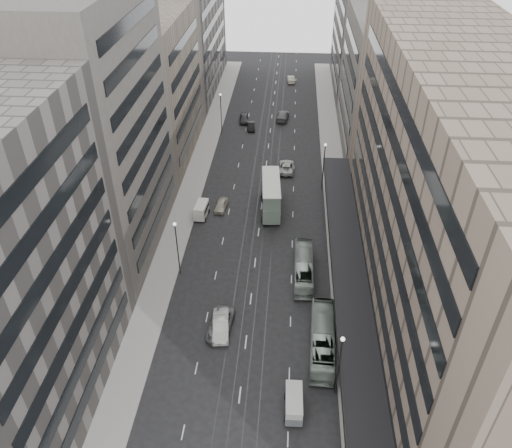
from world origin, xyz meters
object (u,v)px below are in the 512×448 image
(bus_near, at_px, (322,339))
(double_decker, at_px, (271,195))
(sedan_1, at_px, (221,326))
(vw_microbus, at_px, (294,403))
(bus_far, at_px, (304,268))
(panel_van, at_px, (201,210))
(sedan_2, at_px, (220,325))

(bus_near, bearing_deg, double_decker, -73.39)
(double_decker, height_order, sedan_1, double_decker)
(double_decker, bearing_deg, vw_microbus, -87.70)
(bus_far, bearing_deg, bus_near, 99.50)
(bus_near, relative_size, bus_far, 1.08)
(vw_microbus, bearing_deg, double_decker, 95.22)
(panel_van, bearing_deg, bus_near, -50.73)
(double_decker, relative_size, vw_microbus, 2.41)
(sedan_2, bearing_deg, bus_far, 51.87)
(bus_near, bearing_deg, sedan_1, -6.57)
(vw_microbus, height_order, sedan_2, vw_microbus)
(double_decker, xyz_separation_m, sedan_1, (-4.53, -25.47, -1.97))
(vw_microbus, distance_m, panel_van, 35.78)
(double_decker, bearing_deg, bus_near, -79.72)
(bus_far, distance_m, sedan_2, 13.95)
(vw_microbus, bearing_deg, sedan_2, 129.26)
(bus_far, xyz_separation_m, sedan_2, (-9.61, -10.09, -0.62))
(sedan_1, distance_m, sedan_2, 0.25)
(sedan_1, bearing_deg, bus_near, -15.20)
(sedan_2, bearing_deg, double_decker, 85.15)
(panel_van, bearing_deg, bus_far, -35.14)
(bus_far, xyz_separation_m, double_decker, (-5.01, 15.16, 1.41))
(sedan_1, bearing_deg, sedan_2, 102.48)
(bus_near, distance_m, panel_van, 30.24)
(vw_microbus, distance_m, sedan_1, 13.00)
(bus_near, xyz_separation_m, panel_van, (-17.48, 24.68, -0.26))
(bus_far, height_order, sedan_2, bus_far)
(bus_far, relative_size, panel_van, 2.69)
(bus_near, relative_size, panel_van, 2.92)
(bus_far, bearing_deg, vw_microbus, 87.21)
(sedan_2, bearing_deg, sedan_1, -65.62)
(double_decker, distance_m, sedan_2, 25.74)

